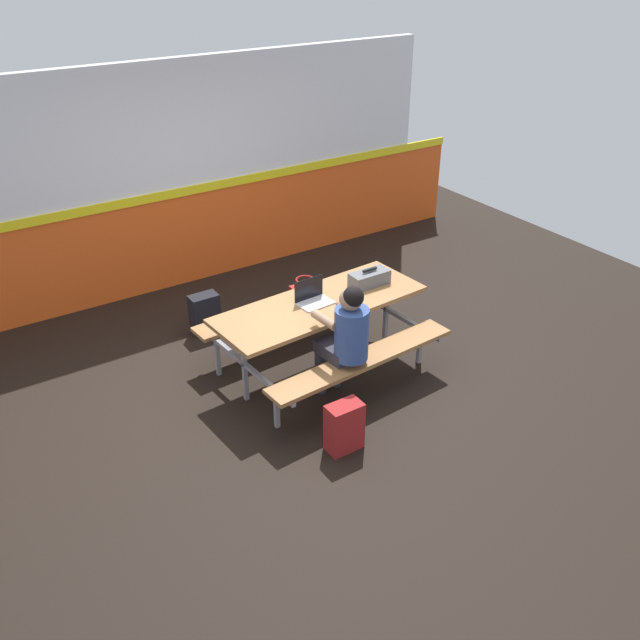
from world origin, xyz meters
TOP-DOWN VIEW (x-y plane):
  - ground_plane at (0.00, 0.00)m, footprint 10.00×10.00m
  - accent_backdrop at (0.00, 2.54)m, footprint 8.00×0.14m
  - picnic_table_main at (0.30, 0.00)m, footprint 2.11×1.68m
  - student_nearer at (0.20, -0.56)m, footprint 0.38×0.53m
  - laptop_silver at (0.25, 0.03)m, footprint 0.33×0.24m
  - toolbox_grey at (0.91, 0.04)m, footprint 0.40×0.18m
  - backpack_dark at (-0.19, -1.11)m, footprint 0.30×0.22m
  - tote_bag_bright at (0.78, 1.03)m, footprint 0.34×0.21m
  - satchel_spare at (-0.33, 1.27)m, footprint 0.30×0.22m

SIDE VIEW (x-z plane):
  - ground_plane at x=0.00m, z-range -0.02..0.00m
  - tote_bag_bright at x=0.78m, z-range -0.02..0.41m
  - backpack_dark at x=-0.19m, z-range 0.00..0.44m
  - satchel_spare at x=-0.33m, z-range 0.00..0.44m
  - picnic_table_main at x=0.30m, z-range 0.21..0.95m
  - student_nearer at x=0.20m, z-range 0.10..1.31m
  - laptop_silver at x=0.25m, z-range 0.67..0.90m
  - toolbox_grey at x=0.91m, z-range 0.72..0.90m
  - accent_backdrop at x=0.00m, z-range -0.05..2.55m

